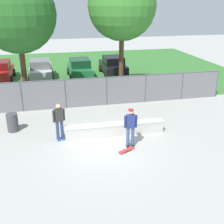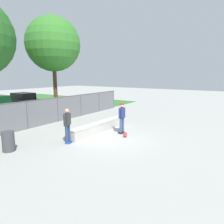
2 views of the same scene
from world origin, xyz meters
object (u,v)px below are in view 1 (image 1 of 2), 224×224
at_px(skateboard, 126,150).
at_px(bystander, 59,120).
at_px(car_silver, 41,69).
at_px(car_red, 0,71).
at_px(tree_near_right, 17,15).
at_px(skateboarder, 131,126).
at_px(concrete_ledge, 115,129).
at_px(car_green, 80,68).
at_px(trash_bin, 13,122).
at_px(car_black, 113,65).
at_px(tree_mid, 122,6).

distance_m(skateboard, bystander, 3.46).
bearing_deg(car_silver, car_red, 177.12).
bearing_deg(bystander, car_red, 109.72).
bearing_deg(tree_near_right, skateboarder, -53.22).
distance_m(skateboarder, tree_near_right, 9.27).
xyz_separation_m(concrete_ledge, bystander, (-2.68, 0.08, 0.69)).
distance_m(car_green, trash_bin, 10.98).
relative_size(tree_near_right, bystander, 4.24).
bearing_deg(car_black, car_green, -171.90).
height_order(skateboard, tree_mid, tree_mid).
xyz_separation_m(skateboard, car_red, (-7.09, 13.77, 0.77)).
bearing_deg(skateboarder, car_silver, 107.26).
relative_size(skateboard, tree_near_right, 0.10).
relative_size(concrete_ledge, car_black, 1.17).
xyz_separation_m(concrete_ledge, skateboarder, (0.40, -1.33, 0.71)).
bearing_deg(trash_bin, car_red, 100.74).
bearing_deg(skateboard, tree_near_right, 123.63).
xyz_separation_m(skateboarder, trash_bin, (-5.38, 2.91, -0.56)).
bearing_deg(trash_bin, skateboard, -32.91).
relative_size(car_silver, trash_bin, 4.44).
xyz_separation_m(car_red, car_black, (9.58, -0.07, 0.00)).
relative_size(skateboard, bystander, 0.44).
height_order(concrete_ledge, skateboarder, skateboarder).
distance_m(tree_near_right, tree_mid, 6.38).
distance_m(car_red, bystander, 12.71).
xyz_separation_m(car_red, bystander, (4.29, -11.97, 0.17)).
relative_size(skateboard, car_red, 0.19).
bearing_deg(concrete_ledge, trash_bin, 162.43).
bearing_deg(car_black, tree_near_right, -136.13).
height_order(bystander, trash_bin, bystander).
height_order(concrete_ledge, tree_near_right, tree_near_right).
xyz_separation_m(tree_near_right, trash_bin, (-0.52, -3.59, -5.03)).
relative_size(skateboard, tree_mid, 0.10).
distance_m(car_silver, car_black, 6.32).
bearing_deg(car_silver, skateboarder, -72.74).
bearing_deg(car_silver, car_green, -5.77).
relative_size(skateboarder, tree_mid, 0.23).
bearing_deg(car_green, concrete_ledge, -87.99).
height_order(car_green, bystander, bystander).
relative_size(tree_near_right, car_red, 1.83).
relative_size(car_silver, car_black, 1.00).
height_order(car_silver, car_black, same).
height_order(skateboarder, car_red, skateboarder).
bearing_deg(bystander, concrete_ledge, -1.64).
bearing_deg(skateboard, car_green, 92.27).
bearing_deg(car_black, tree_mid, -97.40).
height_order(tree_near_right, trash_bin, tree_near_right).
bearing_deg(car_silver, trash_bin, -97.05).
relative_size(skateboarder, car_red, 0.44).
bearing_deg(skateboarder, car_green, 93.57).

